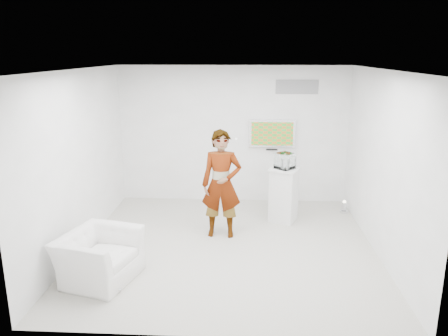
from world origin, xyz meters
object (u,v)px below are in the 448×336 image
Objects in this scene: armchair at (99,257)px; pedestal at (284,195)px; tv at (272,134)px; floor_uplight at (344,207)px; person at (222,184)px.

pedestal reaches higher than armchair.
floor_uplight is at bearing -23.92° from tv.
armchair is at bearing -133.82° from person.
tv is at bearing -20.54° from armchair.
person is 1.78× the size of armchair.
pedestal is 4.13× the size of floor_uplight.
tv reaches higher than pedestal.
tv reaches higher than armchair.
tv is 3.84× the size of floor_uplight.
person is (-0.99, -1.96, -0.57)m from tv.
floor_uplight is (1.31, 0.49, -0.41)m from pedestal.
person is 7.52× the size of floor_uplight.
floor_uplight is (4.20, 3.00, -0.23)m from armchair.
armchair is at bearing -139.07° from pedestal.
person reaches higher than tv.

